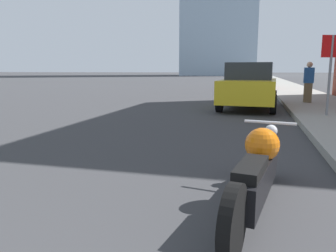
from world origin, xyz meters
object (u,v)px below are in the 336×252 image
at_px(parked_car_white, 256,74).
at_px(stop_sign, 331,61).
at_px(motorcycle, 257,171).
at_px(parked_car_blue, 254,73).
at_px(parked_car_yellow, 249,86).
at_px(pedestrian, 309,82).
at_px(parked_car_black, 255,76).
at_px(parked_car_red, 251,78).

height_order(parked_car_white, stop_sign, stop_sign).
relative_size(motorcycle, parked_car_blue, 0.64).
xyz_separation_m(parked_car_yellow, parked_car_white, (0.36, 37.33, -0.02)).
bearing_deg(parked_car_yellow, pedestrian, 36.81).
bearing_deg(motorcycle, pedestrian, 88.98).
relative_size(motorcycle, pedestrian, 1.63).
bearing_deg(parked_car_white, parked_car_yellow, -89.23).
distance_m(parked_car_white, pedestrian, 35.90).
xyz_separation_m(stop_sign, pedestrian, (0.04, 3.90, -0.70)).
relative_size(parked_car_black, pedestrian, 2.81).
xyz_separation_m(motorcycle, parked_car_blue, (-0.18, 57.35, 0.51)).
bearing_deg(parked_car_black, parked_car_yellow, -94.30).
relative_size(motorcycle, parked_car_red, 0.58).
xyz_separation_m(parked_car_yellow, pedestrian, (2.23, 1.47, 0.12)).
relative_size(stop_sign, pedestrian, 1.39).
height_order(parked_car_white, pedestrian, pedestrian).
bearing_deg(stop_sign, parked_car_yellow, 132.00).
xyz_separation_m(parked_car_red, parked_car_blue, (0.16, 35.41, 0.06)).
bearing_deg(motorcycle, parked_car_white, 99.47).
xyz_separation_m(parked_car_blue, pedestrian, (2.17, -46.77, 0.05)).
height_order(parked_car_yellow, parked_car_black, parked_car_yellow).
bearing_deg(stop_sign, motorcycle, -106.26).
height_order(parked_car_yellow, parked_car_red, parked_car_red).
bearing_deg(parked_car_black, parked_car_white, 85.49).
bearing_deg(parked_car_red, parked_car_blue, 91.30).
distance_m(parked_car_white, parked_car_blue, 10.92).
bearing_deg(pedestrian, parked_car_blue, 92.66).
bearing_deg(pedestrian, parked_car_yellow, -146.57).
bearing_deg(parked_car_blue, stop_sign, -89.48).
distance_m(parked_car_yellow, parked_car_black, 26.12).
height_order(parked_car_yellow, parked_car_blue, parked_car_blue).
bearing_deg(parked_car_yellow, motorcycle, -85.12).
height_order(motorcycle, stop_sign, stop_sign).
xyz_separation_m(motorcycle, stop_sign, (1.95, 6.68, 1.26)).
bearing_deg(parked_car_white, pedestrian, -85.70).
xyz_separation_m(parked_car_black, parked_car_white, (0.14, 11.20, 0.02)).
bearing_deg(pedestrian, parked_car_red, 101.61).
distance_m(motorcycle, stop_sign, 7.07).
xyz_separation_m(parked_car_black, stop_sign, (1.96, -28.55, 0.85)).
bearing_deg(stop_sign, parked_car_red, 98.54).
distance_m(parked_car_black, stop_sign, 28.63).
bearing_deg(parked_car_white, motorcycle, -88.83).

